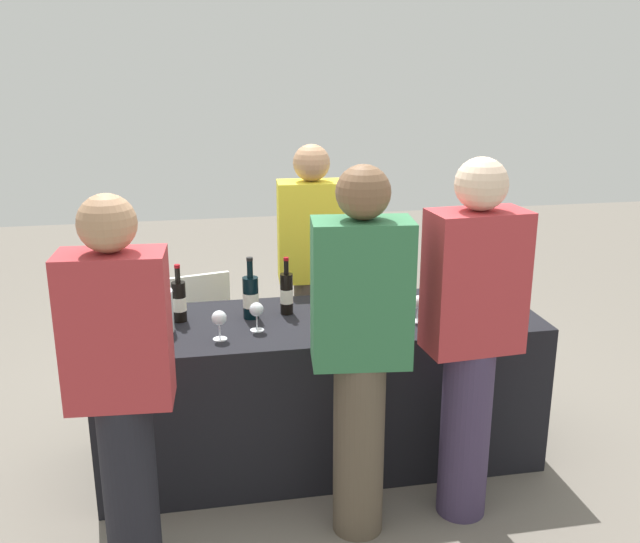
{
  "coord_description": "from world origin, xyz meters",
  "views": [
    {
      "loc": [
        -0.63,
        -3.34,
        2.07
      ],
      "look_at": [
        0.0,
        0.0,
        1.04
      ],
      "focal_mm": 40.01,
      "sensor_mm": 36.0,
      "label": 1
    }
  ],
  "objects_px": {
    "wine_glass_3": "(418,303)",
    "guest_0": "(121,384)",
    "wine_bottle_4": "(337,286)",
    "wine_glass_0": "(219,319)",
    "wine_glass_4": "(456,300)",
    "server_pouring": "(312,268)",
    "wine_bottle_6": "(433,282)",
    "wine_bottle_5": "(394,285)",
    "wine_bottle_0": "(146,297)",
    "menu_board": "(187,333)",
    "wine_bottle_7": "(462,282)",
    "guest_2": "(472,332)",
    "wine_bottle_3": "(287,293)",
    "guest_1": "(361,345)",
    "wine_bottle_1": "(179,301)",
    "ice_bucket": "(150,312)",
    "wine_bottle_2": "(251,297)",
    "wine_glass_1": "(257,311)",
    "wine_glass_2": "(360,307)"
  },
  "relations": [
    {
      "from": "wine_glass_3",
      "to": "wine_bottle_6",
      "type": "bearing_deg",
      "value": 56.26
    },
    {
      "from": "ice_bucket",
      "to": "wine_bottle_3",
      "type": "bearing_deg",
      "value": 10.33
    },
    {
      "from": "wine_bottle_6",
      "to": "wine_bottle_5",
      "type": "bearing_deg",
      "value": 173.02
    },
    {
      "from": "wine_bottle_2",
      "to": "wine_glass_0",
      "type": "height_order",
      "value": "wine_bottle_2"
    },
    {
      "from": "wine_bottle_1",
      "to": "wine_glass_4",
      "type": "bearing_deg",
      "value": -9.77
    },
    {
      "from": "wine_glass_1",
      "to": "menu_board",
      "type": "xyz_separation_m",
      "value": [
        -0.35,
        1.06,
        -0.51
      ]
    },
    {
      "from": "wine_bottle_5",
      "to": "wine_glass_0",
      "type": "relative_size",
      "value": 2.06
    },
    {
      "from": "wine_glass_0",
      "to": "wine_glass_3",
      "type": "bearing_deg",
      "value": 3.06
    },
    {
      "from": "wine_bottle_0",
      "to": "menu_board",
      "type": "relative_size",
      "value": 0.42
    },
    {
      "from": "server_pouring",
      "to": "wine_bottle_6",
      "type": "bearing_deg",
      "value": 140.12
    },
    {
      "from": "wine_bottle_6",
      "to": "guest_1",
      "type": "relative_size",
      "value": 0.2
    },
    {
      "from": "wine_bottle_7",
      "to": "wine_glass_3",
      "type": "height_order",
      "value": "wine_bottle_7"
    },
    {
      "from": "menu_board",
      "to": "wine_bottle_2",
      "type": "bearing_deg",
      "value": -82.08
    },
    {
      "from": "guest_0",
      "to": "guest_2",
      "type": "bearing_deg",
      "value": 10.25
    },
    {
      "from": "server_pouring",
      "to": "guest_2",
      "type": "relative_size",
      "value": 0.95
    },
    {
      "from": "wine_bottle_4",
      "to": "guest_2",
      "type": "height_order",
      "value": "guest_2"
    },
    {
      "from": "wine_bottle_2",
      "to": "wine_bottle_5",
      "type": "height_order",
      "value": "wine_bottle_2"
    },
    {
      "from": "wine_bottle_3",
      "to": "menu_board",
      "type": "bearing_deg",
      "value": 121.49
    },
    {
      "from": "ice_bucket",
      "to": "guest_2",
      "type": "relative_size",
      "value": 0.13
    },
    {
      "from": "wine_bottle_4",
      "to": "guest_0",
      "type": "xyz_separation_m",
      "value": [
        -1.03,
        -0.9,
        -0.04
      ]
    },
    {
      "from": "wine_bottle_4",
      "to": "menu_board",
      "type": "distance_m",
      "value": 1.26
    },
    {
      "from": "wine_bottle_0",
      "to": "guest_0",
      "type": "xyz_separation_m",
      "value": [
        -0.05,
        -0.93,
        -0.03
      ]
    },
    {
      "from": "wine_glass_0",
      "to": "wine_glass_3",
      "type": "relative_size",
      "value": 1.04
    },
    {
      "from": "wine_glass_1",
      "to": "wine_glass_2",
      "type": "height_order",
      "value": "wine_glass_1"
    },
    {
      "from": "wine_bottle_6",
      "to": "guest_0",
      "type": "relative_size",
      "value": 0.2
    },
    {
      "from": "wine_bottle_6",
      "to": "server_pouring",
      "type": "relative_size",
      "value": 0.2
    },
    {
      "from": "wine_glass_0",
      "to": "guest_0",
      "type": "xyz_separation_m",
      "value": [
        -0.4,
        -0.58,
        -0.02
      ]
    },
    {
      "from": "server_pouring",
      "to": "menu_board",
      "type": "xyz_separation_m",
      "value": [
        -0.75,
        0.3,
        -0.48
      ]
    },
    {
      "from": "wine_glass_3",
      "to": "guest_0",
      "type": "distance_m",
      "value": 1.53
    },
    {
      "from": "guest_1",
      "to": "wine_glass_0",
      "type": "bearing_deg",
      "value": 148.22
    },
    {
      "from": "wine_bottle_7",
      "to": "guest_1",
      "type": "distance_m",
      "value": 1.06
    },
    {
      "from": "wine_bottle_5",
      "to": "guest_0",
      "type": "distance_m",
      "value": 1.63
    },
    {
      "from": "wine_bottle_3",
      "to": "wine_bottle_4",
      "type": "bearing_deg",
      "value": 6.58
    },
    {
      "from": "guest_2",
      "to": "wine_bottle_1",
      "type": "bearing_deg",
      "value": 146.57
    },
    {
      "from": "server_pouring",
      "to": "wine_glass_1",
      "type": "bearing_deg",
      "value": 66.27
    },
    {
      "from": "wine_glass_3",
      "to": "wine_glass_4",
      "type": "relative_size",
      "value": 0.94
    },
    {
      "from": "guest_2",
      "to": "ice_bucket",
      "type": "bearing_deg",
      "value": 152.97
    },
    {
      "from": "wine_bottle_1",
      "to": "wine_glass_3",
      "type": "xyz_separation_m",
      "value": [
        1.17,
        -0.23,
        -0.01
      ]
    },
    {
      "from": "wine_bottle_1",
      "to": "guest_0",
      "type": "xyz_separation_m",
      "value": [
        -0.22,
        -0.87,
        -0.02
      ]
    },
    {
      "from": "ice_bucket",
      "to": "server_pouring",
      "type": "height_order",
      "value": "server_pouring"
    },
    {
      "from": "wine_bottle_1",
      "to": "wine_bottle_5",
      "type": "relative_size",
      "value": 1.0
    },
    {
      "from": "wine_bottle_6",
      "to": "wine_bottle_7",
      "type": "relative_size",
      "value": 1.08
    },
    {
      "from": "wine_glass_4",
      "to": "server_pouring",
      "type": "distance_m",
      "value": 1.0
    },
    {
      "from": "wine_bottle_3",
      "to": "wine_bottle_6",
      "type": "distance_m",
      "value": 0.8
    },
    {
      "from": "wine_bottle_7",
      "to": "guest_0",
      "type": "distance_m",
      "value": 1.93
    },
    {
      "from": "wine_bottle_4",
      "to": "wine_glass_0",
      "type": "height_order",
      "value": "wine_bottle_4"
    },
    {
      "from": "guest_0",
      "to": "wine_glass_4",
      "type": "bearing_deg",
      "value": 25.51
    },
    {
      "from": "wine_bottle_6",
      "to": "wine_bottle_2",
      "type": "bearing_deg",
      "value": -177.63
    },
    {
      "from": "wine_bottle_6",
      "to": "wine_glass_4",
      "type": "height_order",
      "value": "wine_bottle_6"
    },
    {
      "from": "wine_glass_3",
      "to": "wine_bottle_7",
      "type": "bearing_deg",
      "value": 36.49
    }
  ]
}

